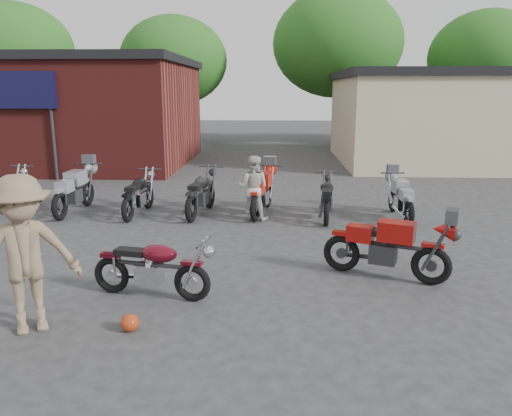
{
  "coord_description": "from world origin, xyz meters",
  "views": [
    {
      "loc": [
        0.81,
        -6.57,
        2.99
      ],
      "look_at": [
        0.43,
        2.25,
        0.9
      ],
      "focal_mm": 35.0,
      "sensor_mm": 36.0,
      "label": 1
    }
  ],
  "objects_px": {
    "helmet": "(130,323)",
    "row_bike_0": "(3,189)",
    "sportbike": "(388,244)",
    "vintage_motorcycle": "(153,264)",
    "row_bike_5": "(327,196)",
    "row_bike_6": "(401,196)",
    "person_light": "(253,188)",
    "row_bike_2": "(139,192)",
    "row_bike_4": "(262,190)",
    "row_bike_1": "(74,188)",
    "row_bike_3": "(201,191)",
    "person_tan": "(25,255)"
  },
  "relations": [
    {
      "from": "sportbike",
      "to": "row_bike_2",
      "type": "height_order",
      "value": "sportbike"
    },
    {
      "from": "row_bike_5",
      "to": "row_bike_6",
      "type": "xyz_separation_m",
      "value": [
        1.76,
        0.08,
        -0.01
      ]
    },
    {
      "from": "person_light",
      "to": "row_bike_5",
      "type": "relative_size",
      "value": 0.8
    },
    {
      "from": "helmet",
      "to": "person_light",
      "type": "height_order",
      "value": "person_light"
    },
    {
      "from": "person_tan",
      "to": "row_bike_4",
      "type": "distance_m",
      "value": 6.87
    },
    {
      "from": "sportbike",
      "to": "row_bike_1",
      "type": "distance_m",
      "value": 8.03
    },
    {
      "from": "vintage_motorcycle",
      "to": "row_bike_3",
      "type": "bearing_deg",
      "value": 102.31
    },
    {
      "from": "row_bike_1",
      "to": "row_bike_6",
      "type": "xyz_separation_m",
      "value": [
        7.98,
        -0.25,
        -0.07
      ]
    },
    {
      "from": "person_tan",
      "to": "row_bike_5",
      "type": "bearing_deg",
      "value": 23.48
    },
    {
      "from": "helmet",
      "to": "row_bike_1",
      "type": "height_order",
      "value": "row_bike_1"
    },
    {
      "from": "vintage_motorcycle",
      "to": "row_bike_6",
      "type": "distance_m",
      "value": 6.81
    },
    {
      "from": "row_bike_0",
      "to": "row_bike_1",
      "type": "distance_m",
      "value": 1.8
    },
    {
      "from": "sportbike",
      "to": "helmet",
      "type": "height_order",
      "value": "sportbike"
    },
    {
      "from": "row_bike_3",
      "to": "row_bike_4",
      "type": "xyz_separation_m",
      "value": [
        1.49,
        0.13,
        0.01
      ]
    },
    {
      "from": "person_light",
      "to": "row_bike_4",
      "type": "xyz_separation_m",
      "value": [
        0.19,
        0.54,
        -0.15
      ]
    },
    {
      "from": "vintage_motorcycle",
      "to": "sportbike",
      "type": "height_order",
      "value": "sportbike"
    },
    {
      "from": "helmet",
      "to": "row_bike_0",
      "type": "distance_m",
      "value": 7.95
    },
    {
      "from": "row_bike_0",
      "to": "row_bike_5",
      "type": "bearing_deg",
      "value": -87.13
    },
    {
      "from": "row_bike_3",
      "to": "row_bike_6",
      "type": "bearing_deg",
      "value": -83.31
    },
    {
      "from": "row_bike_6",
      "to": "vintage_motorcycle",
      "type": "bearing_deg",
      "value": 133.77
    },
    {
      "from": "vintage_motorcycle",
      "to": "row_bike_0",
      "type": "height_order",
      "value": "row_bike_0"
    },
    {
      "from": "sportbike",
      "to": "person_tan",
      "type": "relative_size",
      "value": 0.99
    },
    {
      "from": "row_bike_5",
      "to": "row_bike_6",
      "type": "relative_size",
      "value": 1.02
    },
    {
      "from": "sportbike",
      "to": "row_bike_6",
      "type": "xyz_separation_m",
      "value": [
        1.14,
        3.97,
        -0.04
      ]
    },
    {
      "from": "row_bike_2",
      "to": "row_bike_5",
      "type": "height_order",
      "value": "row_bike_2"
    },
    {
      "from": "vintage_motorcycle",
      "to": "person_light",
      "type": "height_order",
      "value": "person_light"
    },
    {
      "from": "sportbike",
      "to": "row_bike_2",
      "type": "xyz_separation_m",
      "value": [
        -5.18,
        4.06,
        -0.01
      ]
    },
    {
      "from": "row_bike_2",
      "to": "row_bike_1",
      "type": "bearing_deg",
      "value": 89.61
    },
    {
      "from": "vintage_motorcycle",
      "to": "sportbike",
      "type": "bearing_deg",
      "value": 26.13
    },
    {
      "from": "row_bike_0",
      "to": "person_light",
      "type": "bearing_deg",
      "value": -89.17
    },
    {
      "from": "helmet",
      "to": "person_tan",
      "type": "height_order",
      "value": "person_tan"
    },
    {
      "from": "row_bike_0",
      "to": "row_bike_6",
      "type": "height_order",
      "value": "row_bike_0"
    },
    {
      "from": "helmet",
      "to": "row_bike_1",
      "type": "bearing_deg",
      "value": 117.21
    },
    {
      "from": "sportbike",
      "to": "row_bike_4",
      "type": "distance_m",
      "value": 4.78
    },
    {
      "from": "person_light",
      "to": "row_bike_0",
      "type": "relative_size",
      "value": 0.76
    },
    {
      "from": "row_bike_3",
      "to": "row_bike_4",
      "type": "distance_m",
      "value": 1.5
    },
    {
      "from": "vintage_motorcycle",
      "to": "person_light",
      "type": "distance_m",
      "value": 4.82
    },
    {
      "from": "vintage_motorcycle",
      "to": "row_bike_0",
      "type": "bearing_deg",
      "value": 146.4
    },
    {
      "from": "row_bike_2",
      "to": "person_light",
      "type": "bearing_deg",
      "value": -92.07
    },
    {
      "from": "row_bike_2",
      "to": "row_bike_5",
      "type": "distance_m",
      "value": 4.57
    },
    {
      "from": "row_bike_2",
      "to": "row_bike_4",
      "type": "relative_size",
      "value": 0.93
    },
    {
      "from": "row_bike_1",
      "to": "person_light",
      "type": "bearing_deg",
      "value": -93.52
    },
    {
      "from": "vintage_motorcycle",
      "to": "row_bike_4",
      "type": "distance_m",
      "value": 5.38
    },
    {
      "from": "row_bike_1",
      "to": "row_bike_5",
      "type": "bearing_deg",
      "value": -90.29
    },
    {
      "from": "sportbike",
      "to": "row_bike_5",
      "type": "relative_size",
      "value": 1.04
    },
    {
      "from": "person_tan",
      "to": "row_bike_6",
      "type": "distance_m",
      "value": 8.52
    },
    {
      "from": "helmet",
      "to": "row_bike_5",
      "type": "relative_size",
      "value": 0.13
    },
    {
      "from": "row_bike_0",
      "to": "sportbike",
      "type": "bearing_deg",
      "value": -110.85
    },
    {
      "from": "row_bike_6",
      "to": "row_bike_3",
      "type": "bearing_deg",
      "value": 85.82
    },
    {
      "from": "vintage_motorcycle",
      "to": "person_light",
      "type": "xyz_separation_m",
      "value": [
        1.24,
        4.65,
        0.24
      ]
    }
  ]
}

